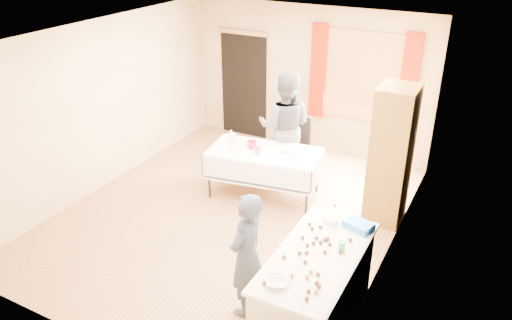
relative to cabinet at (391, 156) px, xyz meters
The scene contains 29 objects.
floor 2.42m from the cabinet, 154.28° to the right, with size 4.50×5.50×0.02m, color #9E7047.
ceiling 2.74m from the cabinet, 154.28° to the right, with size 4.50×5.50×0.02m, color white.
wall_back 2.70m from the cabinet, 137.85° to the left, with size 4.50×0.02×2.60m, color tan.
wall_front 4.23m from the cabinet, 118.15° to the right, with size 4.50×0.02×2.60m, color tan.
wall_left 4.37m from the cabinet, 167.29° to the right, with size 0.02×5.50×2.60m, color tan.
wall_right 1.05m from the cabinet, 74.27° to the right, with size 0.02×5.50×2.60m, color tan.
window_frame 2.09m from the cabinet, 119.34° to the left, with size 1.32×0.06×1.52m, color olive.
window_pane 2.07m from the cabinet, 119.55° to the left, with size 1.20×0.02×1.40m, color white.
curtain_left 2.52m from the cabinet, 135.97° to the left, with size 0.28×0.06×1.65m, color #881500.
curtain_right 1.80m from the cabinet, 97.00° to the left, with size 0.28×0.06×1.65m, color #881500.
doorway 3.74m from the cabinet, 151.70° to the left, with size 0.95×0.04×2.00m, color black.
door_lintel 3.86m from the cabinet, 152.11° to the left, with size 1.05×0.06×0.08m, color olive.
cabinet is the anchor object (origin of this frame).
counter 2.50m from the cabinet, 92.34° to the right, with size 0.79×1.67×0.91m.
party_table 1.92m from the cabinet, behind, with size 1.80×1.12×0.75m.
chair 2.07m from the cabinet, 155.38° to the left, with size 0.48×0.48×0.95m.
girl 2.71m from the cabinet, 108.12° to the right, with size 0.38×0.55×1.44m, color #252D40.
woman 1.88m from the cabinet, 165.52° to the left, with size 1.03×0.90×1.79m, color black.
soda_can 2.29m from the cabinet, 87.66° to the right, with size 0.07×0.07×0.12m, color #138C49.
mixing_bowl 3.04m from the cabinet, 94.92° to the right, with size 0.27×0.27×0.05m, color white.
foam_block 1.87m from the cabinet, 95.57° to the right, with size 0.15×0.10×0.08m, color white.
blue_basket 1.81m from the cabinet, 86.43° to the right, with size 0.30×0.20×0.08m, color #2079ED.
pitcher 2.31m from the cabinet, behind, with size 0.11×0.11×0.22m, color silver.
cup_red 2.06m from the cabinet, behind, with size 0.17×0.17×0.12m, color #E4133F.
cup_rainbow 1.91m from the cabinet, 168.90° to the right, with size 0.13×0.13×0.10m, color red.
small_bowl 1.55m from the cabinet, behind, with size 0.19×0.19×0.06m, color white.
pastry_tray 1.35m from the cabinet, behind, with size 0.28×0.20×0.02m, color white.
bottle 2.47m from the cabinet, behind, with size 0.09×0.09×0.17m, color white.
cake_balls 2.50m from the cabinet, 92.58° to the right, with size 0.52×1.15×0.04m.
Camera 1 is at (3.23, -5.32, 3.91)m, focal length 35.00 mm.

